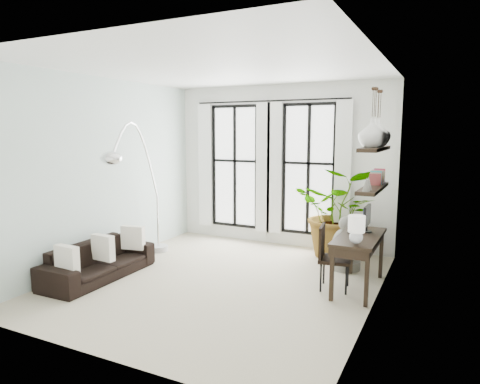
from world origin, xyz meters
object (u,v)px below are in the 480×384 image
Objects in this scene: sofa at (99,261)px; desk at (358,240)px; buddha at (346,247)px; desk_chair at (329,253)px; plant at (340,213)px; arc_lamp at (136,154)px.

desk is at bearing -72.29° from sofa.
desk reaches higher than buddha.
desk_chair is at bearing -163.37° from desk.
desk_chair is at bearing -81.44° from plant.
buddha is at bearing 21.82° from arc_lamp.
desk is 1.51× the size of buddha.
buddha is at bearing 112.29° from desk.
plant is 0.68× the size of arc_lamp.
desk reaches higher than desk_chair.
arc_lamp is at bearing -158.18° from buddha.
arc_lamp reaches higher than desk_chair.
sofa is at bearing -96.89° from arc_lamp.
arc_lamp reaches higher than sofa.
plant is (3.11, 2.79, 0.55)m from sofa.
arc_lamp is at bearing 176.93° from desk_chair.
sofa is 0.77× the size of arc_lamp.
sofa is 3.98m from desk.
arc_lamp reaches higher than desk.
sofa is 3.56m from desk_chair.
plant reaches higher than sofa.
buddha is (3.38, 2.15, 0.10)m from sofa.
sofa is at bearing -169.55° from desk_chair.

